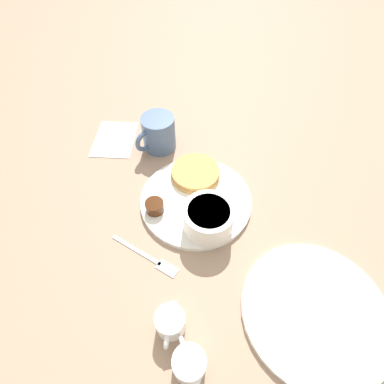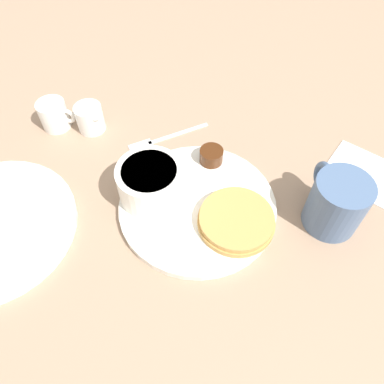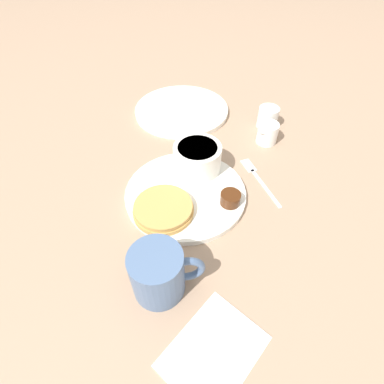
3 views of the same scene
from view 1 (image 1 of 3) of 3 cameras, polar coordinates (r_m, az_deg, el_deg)
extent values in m
plane|color=#9E7F66|center=(0.65, 0.74, -1.91)|extent=(4.00, 4.00, 0.00)
cylinder|color=white|center=(0.64, 0.74, -1.60)|extent=(0.24, 0.24, 0.01)
cylinder|color=tan|center=(0.68, 0.65, 3.41)|extent=(0.11, 0.11, 0.01)
cylinder|color=tan|center=(0.67, 0.66, 3.92)|extent=(0.11, 0.11, 0.01)
cylinder|color=white|center=(0.58, 3.11, -5.06)|extent=(0.10, 0.10, 0.06)
cylinder|color=white|center=(0.56, 3.22, -3.73)|extent=(0.08, 0.08, 0.01)
cylinder|color=#47230F|center=(0.62, -7.13, -2.74)|extent=(0.04, 0.04, 0.02)
cylinder|color=white|center=(0.58, 2.21, -7.13)|extent=(0.05, 0.05, 0.02)
sphere|color=white|center=(0.57, 2.27, -6.17)|extent=(0.03, 0.03, 0.03)
cylinder|color=slate|center=(0.74, -6.33, 11.14)|extent=(0.08, 0.08, 0.09)
torus|color=slate|center=(0.72, -8.90, 9.62)|extent=(0.05, 0.04, 0.06)
cylinder|color=white|center=(0.52, -3.81, -23.59)|extent=(0.05, 0.05, 0.05)
torus|color=white|center=(0.51, -4.30, -26.28)|extent=(0.03, 0.01, 0.03)
cone|color=white|center=(0.50, -3.56, -20.66)|extent=(0.02, 0.02, 0.01)
cylinder|color=white|center=(0.50, -0.54, -29.96)|extent=(0.05, 0.05, 0.05)
torus|color=white|center=(0.50, -1.72, -27.12)|extent=(0.03, 0.02, 0.03)
cone|color=white|center=(0.48, 0.54, -32.08)|extent=(0.02, 0.02, 0.01)
cube|color=silver|center=(0.60, -10.60, -10.76)|extent=(0.05, 0.11, 0.00)
cube|color=silver|center=(0.57, -4.78, -14.27)|extent=(0.03, 0.05, 0.00)
cube|color=white|center=(0.81, -14.51, 9.78)|extent=(0.14, 0.11, 0.00)
cylinder|color=white|center=(0.58, 22.37, -20.26)|extent=(0.25, 0.25, 0.01)
camera|label=2|loc=(0.62, 36.61, 40.42)|focal=35.00mm
camera|label=3|loc=(0.74, -26.76, 41.86)|focal=28.00mm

